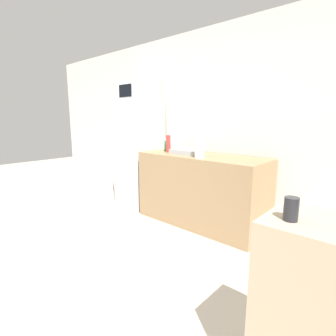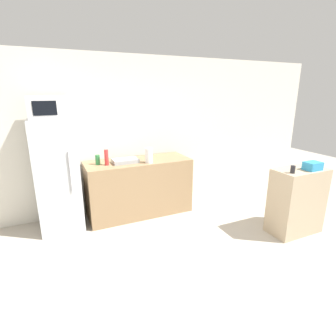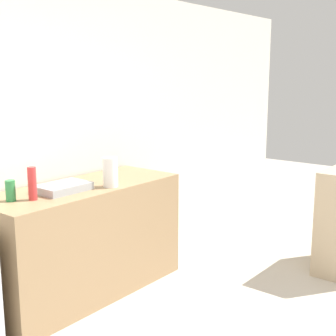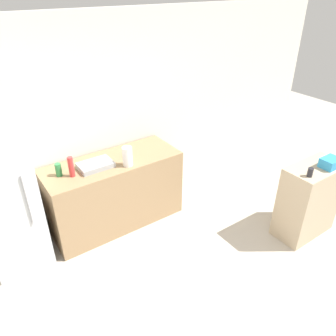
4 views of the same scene
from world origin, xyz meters
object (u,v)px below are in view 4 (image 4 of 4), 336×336
(basket, at_px, (330,163))
(paper_towel_roll, at_px, (127,156))
(bottle_tall, at_px, (71,167))
(jar, at_px, (310,172))
(bottle_short, at_px, (59,170))
(refrigerator, at_px, (6,201))

(basket, bearing_deg, paper_towel_roll, 142.46)
(bottle_tall, bearing_deg, jar, -36.46)
(bottle_tall, bearing_deg, bottle_short, 141.11)
(bottle_tall, distance_m, bottle_short, 0.16)
(bottle_tall, distance_m, paper_towel_roll, 0.65)
(bottle_tall, xyz_separation_m, paper_towel_roll, (0.64, -0.14, -0.00))
(refrigerator, height_order, basket, refrigerator)
(bottle_short, bearing_deg, basket, -32.55)
(bottle_short, relative_size, jar, 1.46)
(bottle_short, xyz_separation_m, paper_towel_roll, (0.76, -0.24, 0.04))
(bottle_short, bearing_deg, paper_towel_roll, -17.50)
(refrigerator, bearing_deg, jar, -30.25)
(bottle_short, distance_m, basket, 3.12)
(bottle_short, height_order, paper_towel_roll, paper_towel_roll)
(bottle_tall, xyz_separation_m, bottle_short, (-0.12, 0.10, -0.04))
(basket, height_order, paper_towel_roll, paper_towel_roll)
(jar, bearing_deg, refrigerator, 149.75)
(refrigerator, bearing_deg, bottle_short, 1.00)
(paper_towel_roll, bearing_deg, refrigerator, 170.44)
(bottle_short, bearing_deg, bottle_tall, -38.89)
(refrigerator, distance_m, basket, 3.64)
(refrigerator, distance_m, bottle_short, 0.62)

